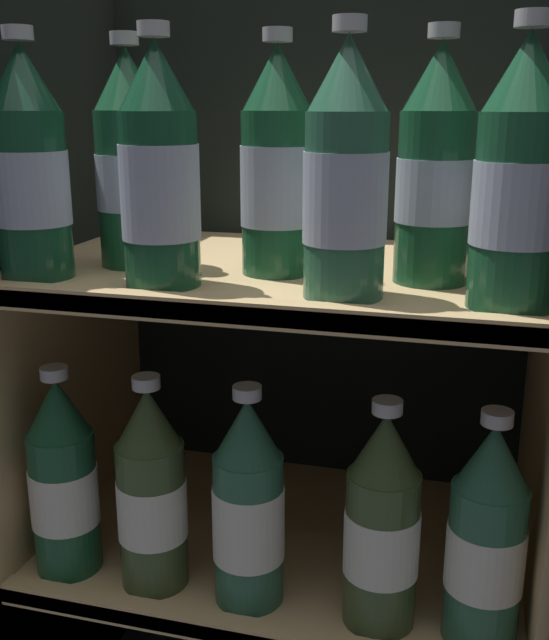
{
  "coord_description": "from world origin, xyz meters",
  "views": [
    {
      "loc": [
        0.21,
        -0.64,
        0.82
      ],
      "look_at": [
        0.0,
        0.14,
        0.59
      ],
      "focal_mm": 42.0,
      "sensor_mm": 36.0,
      "label": 1
    }
  ],
  "objects": [
    {
      "name": "fridge_back_wall",
      "position": [
        0.0,
        0.41,
        0.5
      ],
      "size": [
        0.65,
        0.02,
        1.01
      ],
      "primitive_type": "cube",
      "color": "black",
      "rests_on": "ground_plane"
    },
    {
      "name": "bottle_upper_back_2",
      "position": [
        0.17,
        0.15,
        0.76
      ],
      "size": [
        0.08,
        0.08,
        0.26
      ],
      "color": "#194C2D",
      "rests_on": "shelf_upper"
    },
    {
      "name": "fridge_side_left",
      "position": [
        -0.32,
        0.2,
        0.5
      ],
      "size": [
        0.02,
        0.44,
        1.01
      ],
      "primitive_type": "cube",
      "color": "black",
      "rests_on": "ground_plane"
    },
    {
      "name": "shelf_lower",
      "position": [
        0.0,
        0.19,
        0.23
      ],
      "size": [
        0.61,
        0.4,
        0.29
      ],
      "color": "tan",
      "rests_on": "ground_plane"
    },
    {
      "name": "shelf_upper",
      "position": [
        0.0,
        0.19,
        0.46
      ],
      "size": [
        0.61,
        0.4,
        0.65
      ],
      "color": "tan",
      "rests_on": "ground_plane"
    },
    {
      "name": "bottle_lower_front_0",
      "position": [
        -0.24,
        0.06,
        0.4
      ],
      "size": [
        0.08,
        0.08,
        0.26
      ],
      "color": "#194C2D",
      "rests_on": "shelf_lower"
    },
    {
      "name": "bottle_upper_front_2",
      "position": [
        0.09,
        0.06,
        0.76
      ],
      "size": [
        0.08,
        0.08,
        0.26
      ],
      "color": "#285B42",
      "rests_on": "shelf_upper"
    },
    {
      "name": "bottle_lower_front_1",
      "position": [
        -0.12,
        0.06,
        0.4
      ],
      "size": [
        0.08,
        0.08,
        0.26
      ],
      "color": "#384C28",
      "rests_on": "shelf_lower"
    },
    {
      "name": "bottle_lower_front_4",
      "position": [
        0.24,
        0.06,
        0.4
      ],
      "size": [
        0.08,
        0.08,
        0.26
      ],
      "color": "#285B42",
      "rests_on": "shelf_lower"
    },
    {
      "name": "bottle_upper_front_0",
      "position": [
        -0.25,
        0.06,
        0.76
      ],
      "size": [
        0.08,
        0.08,
        0.26
      ],
      "color": "#144228",
      "rests_on": "shelf_upper"
    },
    {
      "name": "bottle_upper_front_3",
      "position": [
        0.24,
        0.06,
        0.76
      ],
      "size": [
        0.08,
        0.08,
        0.26
      ],
      "color": "#194C2D",
      "rests_on": "shelf_upper"
    },
    {
      "name": "bottle_upper_back_1",
      "position": [
        -0.0,
        0.15,
        0.76
      ],
      "size": [
        0.08,
        0.08,
        0.26
      ],
      "color": "#194C2D",
      "rests_on": "shelf_upper"
    },
    {
      "name": "bottle_upper_front_1",
      "position": [
        -0.1,
        0.06,
        0.76
      ],
      "size": [
        0.08,
        0.08,
        0.26
      ],
      "color": "#144228",
      "rests_on": "shelf_upper"
    },
    {
      "name": "bottle_lower_front_3",
      "position": [
        0.14,
        0.06,
        0.4
      ],
      "size": [
        0.08,
        0.08,
        0.26
      ],
      "color": "#384C28",
      "rests_on": "shelf_lower"
    },
    {
      "name": "bottle_lower_front_2",
      "position": [
        -0.01,
        0.06,
        0.4
      ],
      "size": [
        0.08,
        0.08,
        0.26
      ],
      "color": "#285B42",
      "rests_on": "shelf_lower"
    },
    {
      "name": "bottle_upper_back_0",
      "position": [
        -0.17,
        0.15,
        0.76
      ],
      "size": [
        0.08,
        0.08,
        0.26
      ],
      "color": "#194C2D",
      "rests_on": "shelf_upper"
    }
  ]
}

